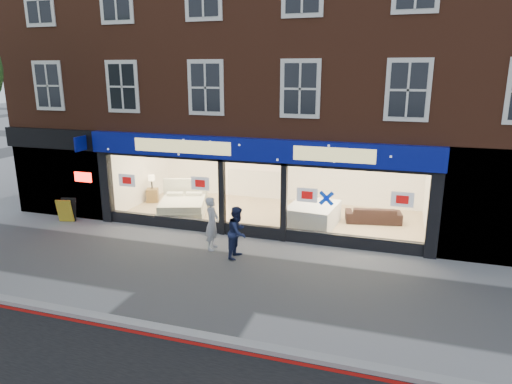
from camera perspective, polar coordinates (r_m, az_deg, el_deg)
The scene contains 12 objects.
ground at distance 12.49m, azimuth -4.88°, elevation -10.30°, with size 120.00×120.00×0.00m, color gray.
kerb_line at distance 10.06m, azimuth -11.95°, elevation -17.30°, with size 60.00×0.10×0.01m, color #8C0A07.
kerb_stone at distance 10.17m, azimuth -11.40°, elevation -16.50°, with size 60.00×0.25×0.12m, color gray.
showroom_floor at distance 17.10m, azimuth 1.85°, elevation -3.00°, with size 11.00×4.50×0.10m, color tan.
building at distance 17.95m, azimuth 3.55°, elevation 19.25°, with size 19.00×8.26×10.30m.
display_bed at distance 17.27m, azimuth -9.10°, elevation -1.70°, with size 2.25×2.48×1.15m.
bedside_table at distance 19.15m, azimuth -12.80°, elevation -0.39°, with size 0.45×0.45×0.55m, color brown.
mattress_stack at distance 15.88m, azimuth 7.12°, elevation -2.90°, with size 1.72×2.08×0.76m.
sofa at distance 16.70m, azimuth 14.45°, elevation -2.74°, with size 1.92×0.75×0.56m, color black.
a_board at distance 17.86m, azimuth -22.58°, elevation -2.11°, with size 0.56×0.36×0.86m, color gold.
pedestrian_grey at distance 13.95m, azimuth -5.50°, elevation -3.91°, with size 0.60×0.39×1.65m, color #ADAFB5.
pedestrian_blue at distance 13.31m, azimuth -2.31°, elevation -5.04°, with size 0.75×0.58×1.54m, color #171F42.
Camera 1 is at (4.42, -10.40, 5.32)m, focal length 32.00 mm.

